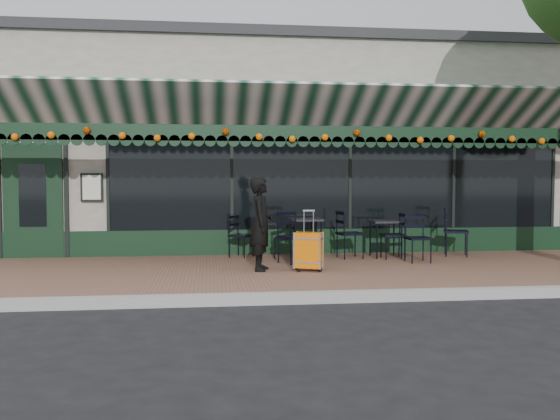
{
  "coord_description": "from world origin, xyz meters",
  "views": [
    {
      "loc": [
        -1.44,
        -7.83,
        1.66
      ],
      "look_at": [
        -0.32,
        1.6,
        1.16
      ],
      "focal_mm": 38.0,
      "sensor_mm": 36.0,
      "label": 1
    }
  ],
  "objects": [
    {
      "name": "suitcase",
      "position": [
        0.17,
        1.69,
        0.48
      ],
      "size": [
        0.5,
        0.39,
        1.0
      ],
      "rotation": [
        0.0,
        0.0,
        -0.4
      ],
      "color": "orange",
      "rests_on": "sidewalk"
    },
    {
      "name": "ground",
      "position": [
        0.0,
        0.0,
        0.0
      ],
      "size": [
        80.0,
        80.0,
        0.0
      ],
      "primitive_type": "plane",
      "color": "black",
      "rests_on": "ground"
    },
    {
      "name": "sidewalk",
      "position": [
        0.0,
        2.0,
        0.07
      ],
      "size": [
        18.0,
        4.0,
        0.15
      ],
      "primitive_type": "cube",
      "color": "brown",
      "rests_on": "ground"
    },
    {
      "name": "chair_a_left",
      "position": [
        2.02,
        3.05,
        0.59
      ],
      "size": [
        0.45,
        0.45,
        0.87
      ],
      "primitive_type": null,
      "rotation": [
        0.0,
        0.0,
        -1.59
      ],
      "color": "black",
      "rests_on": "sidewalk"
    },
    {
      "name": "chair_a_right",
      "position": [
        3.37,
        3.26,
        0.62
      ],
      "size": [
        0.6,
        0.6,
        0.94
      ],
      "primitive_type": null,
      "rotation": [
        0.0,
        0.0,
        1.23
      ],
      "color": "black",
      "rests_on": "sidewalk"
    },
    {
      "name": "curb",
      "position": [
        0.0,
        -0.08,
        0.07
      ],
      "size": [
        18.0,
        0.16,
        0.15
      ],
      "primitive_type": "cube",
      "color": "#9E9E99",
      "rests_on": "ground"
    },
    {
      "name": "chair_a_front",
      "position": [
        2.31,
        2.49,
        0.58
      ],
      "size": [
        0.45,
        0.45,
        0.86
      ],
      "primitive_type": null,
      "rotation": [
        0.0,
        0.0,
        0.04
      ],
      "color": "black",
      "rests_on": "sidewalk"
    },
    {
      "name": "chair_solo",
      "position": [
        -0.84,
        3.58,
        0.56
      ],
      "size": [
        0.57,
        0.57,
        0.82
      ],
      "primitive_type": null,
      "rotation": [
        0.0,
        0.0,
        0.98
      ],
      "color": "black",
      "rests_on": "sidewalk"
    },
    {
      "name": "chair_b_right",
      "position": [
        1.22,
        3.19,
        0.61
      ],
      "size": [
        0.53,
        0.53,
        0.92
      ],
      "primitive_type": null,
      "rotation": [
        0.0,
        0.0,
        1.74
      ],
      "color": "black",
      "rests_on": "sidewalk"
    },
    {
      "name": "restaurant_building",
      "position": [
        0.0,
        7.84,
        2.27
      ],
      "size": [
        12.0,
        9.6,
        4.5
      ],
      "color": "gray",
      "rests_on": "ground"
    },
    {
      "name": "cafe_table_b",
      "position": [
        0.4,
        3.42,
        0.83
      ],
      "size": [
        0.61,
        0.61,
        0.75
      ],
      "color": "black",
      "rests_on": "sidewalk"
    },
    {
      "name": "chair_b_left",
      "position": [
        -0.03,
        3.29,
        0.53
      ],
      "size": [
        0.49,
        0.49,
        0.76
      ],
      "primitive_type": null,
      "rotation": [
        0.0,
        0.0,
        -1.93
      ],
      "color": "black",
      "rests_on": "sidewalk"
    },
    {
      "name": "cafe_table_a",
      "position": [
        1.94,
        3.26,
        0.79
      ],
      "size": [
        0.58,
        0.58,
        0.71
      ],
      "color": "black",
      "rests_on": "sidewalk"
    },
    {
      "name": "woman",
      "position": [
        -0.6,
        1.87,
        0.92
      ],
      "size": [
        0.47,
        0.62,
        1.54
      ],
      "primitive_type": "imported",
      "rotation": [
        0.0,
        0.0,
        1.38
      ],
      "color": "black",
      "rests_on": "sidewalk"
    },
    {
      "name": "chair_b_front",
      "position": [
        0.05,
        2.63,
        0.62
      ],
      "size": [
        0.63,
        0.63,
        0.93
      ],
      "primitive_type": null,
      "rotation": [
        0.0,
        0.0,
        0.49
      ],
      "color": "black",
      "rests_on": "sidewalk"
    }
  ]
}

